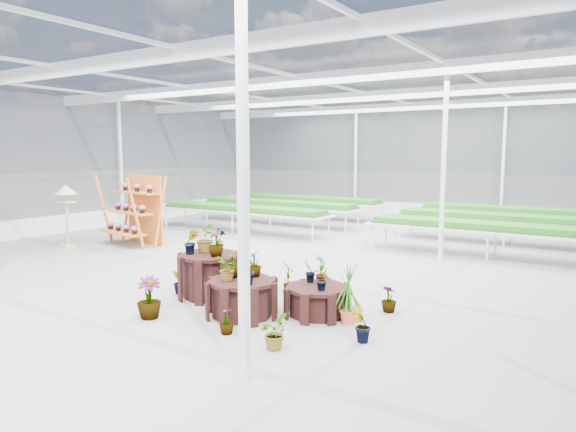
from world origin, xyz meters
The scene contains 10 objects.
ground_plane centered at (0.00, 0.00, 0.00)m, with size 24.00×24.00×0.00m, color gray.
greenhouse_shell centered at (0.00, 0.00, 2.25)m, with size 18.00×24.00×4.50m, color white, non-canonical shape.
steel_frame centered at (0.00, 0.00, 2.25)m, with size 18.00×24.00×4.50m, color silver, non-canonical shape.
nursery_benches centered at (0.00, 7.20, 0.42)m, with size 16.00×7.00×0.84m, color silver, non-canonical shape.
plinth_tall centered at (0.37, -1.60, 0.40)m, with size 1.18×1.18×0.80m, color black.
plinth_mid centered at (1.57, -2.20, 0.30)m, with size 1.15×1.15×0.61m, color black.
plinth_low centered at (2.57, -1.50, 0.24)m, with size 1.09×1.09×0.49m, color black.
shelf_rack centered at (-5.15, 1.32, 1.00)m, with size 1.90×1.00×2.01m, color #C66423, non-canonical shape.
bird_table centered at (-6.30, 0.03, 0.89)m, with size 0.42×0.42×1.78m, color tan, non-canonical shape.
nursery_plants centered at (1.39, -1.72, 0.55)m, with size 4.59×2.99×1.32m.
Camera 1 is at (6.55, -8.61, 2.64)m, focal length 32.00 mm.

